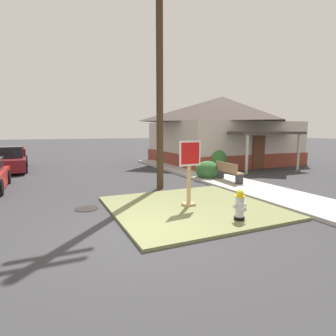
% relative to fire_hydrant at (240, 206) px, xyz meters
% --- Properties ---
extents(ground_plane, '(160.00, 160.00, 0.00)m').
position_rel_fire_hydrant_xyz_m(ground_plane, '(-2.63, 0.27, -0.45)').
color(ground_plane, '#333335').
extents(grass_corner_patch, '(4.76, 4.66, 0.08)m').
position_rel_fire_hydrant_xyz_m(grass_corner_patch, '(-0.51, 1.66, -0.41)').
color(grass_corner_patch, olive).
rests_on(grass_corner_patch, ground).
extents(sidewalk_strip, '(2.20, 17.02, 0.12)m').
position_rel_fire_hydrant_xyz_m(sidewalk_strip, '(3.07, 5.92, -0.39)').
color(sidewalk_strip, '#B2AFA8').
rests_on(sidewalk_strip, ground).
extents(fire_hydrant, '(0.38, 0.34, 0.80)m').
position_rel_fire_hydrant_xyz_m(fire_hydrant, '(0.00, 0.00, 0.00)').
color(fire_hydrant, black).
rests_on(fire_hydrant, grass_corner_patch).
extents(stop_sign, '(0.76, 0.31, 2.01)m').
position_rel_fire_hydrant_xyz_m(stop_sign, '(-0.56, 1.70, 0.61)').
color(stop_sign, tan).
rests_on(stop_sign, grass_corner_patch).
extents(manhole_cover, '(0.70, 0.70, 0.02)m').
position_rel_fire_hydrant_xyz_m(manhole_cover, '(-3.46, 2.94, -0.44)').
color(manhole_cover, black).
rests_on(manhole_cover, ground).
extents(pickup_truck_maroon, '(2.30, 5.50, 1.48)m').
position_rel_fire_hydrant_xyz_m(pickup_truck_maroon, '(-6.62, 13.22, 0.16)').
color(pickup_truck_maroon, maroon).
rests_on(pickup_truck_maroon, ground).
extents(street_bench, '(0.54, 1.74, 0.85)m').
position_rel_fire_hydrant_xyz_m(street_bench, '(2.97, 4.46, 0.14)').
color(street_bench, '#93704C').
rests_on(street_bench, sidewalk_strip).
extents(utility_pole, '(1.86, 0.28, 10.56)m').
position_rel_fire_hydrant_xyz_m(utility_pole, '(-0.25, 4.75, 5.08)').
color(utility_pole, '#42301E').
rests_on(utility_pole, ground).
extents(corner_house, '(9.29, 9.56, 4.88)m').
position_rel_fire_hydrant_xyz_m(corner_house, '(7.61, 11.55, 2.05)').
color(corner_house, brown).
rests_on(corner_house, ground).
extents(shrub_near_porch, '(1.33, 1.33, 1.32)m').
position_rel_fire_hydrant_xyz_m(shrub_near_porch, '(4.68, 7.96, 0.21)').
color(shrub_near_porch, '#377431').
rests_on(shrub_near_porch, ground).
extents(shrub_by_curb, '(1.17, 1.17, 0.92)m').
position_rel_fire_hydrant_xyz_m(shrub_by_curb, '(2.68, 5.72, 0.01)').
color(shrub_by_curb, '#346832').
rests_on(shrub_by_curb, ground).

